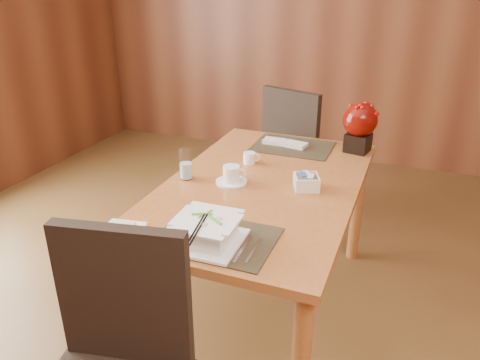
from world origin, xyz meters
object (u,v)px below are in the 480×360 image
at_px(creamer_jug, 249,158).
at_px(far_chair, 298,147).
at_px(dining_table, 262,201).
at_px(coffee_cup, 231,176).
at_px(sugar_caddy, 306,182).
at_px(water_glass, 186,164).
at_px(soup_setting, 207,232).
at_px(bread_plate, 122,231).
at_px(berry_decor, 360,124).

xyz_separation_m(creamer_jug, far_chair, (0.05, 0.88, -0.23)).
bearing_deg(dining_table, far_chair, 95.28).
distance_m(coffee_cup, sugar_caddy, 0.36).
bearing_deg(water_glass, creamer_jug, 53.63).
distance_m(soup_setting, bread_plate, 0.36).
xyz_separation_m(berry_decor, bread_plate, (-0.73, -1.25, -0.15)).
distance_m(water_glass, berry_decor, 1.01).
height_order(creamer_jug, far_chair, far_chair).
distance_m(water_glass, bread_plate, 0.56).
bearing_deg(berry_decor, dining_table, -120.47).
xyz_separation_m(dining_table, bread_plate, (-0.37, -0.64, 0.10)).
bearing_deg(dining_table, bread_plate, -120.13).
distance_m(soup_setting, sugar_caddy, 0.65).
relative_size(dining_table, far_chair, 1.53).
relative_size(dining_table, soup_setting, 5.69).
relative_size(dining_table, sugar_caddy, 13.43).
xyz_separation_m(soup_setting, sugar_caddy, (0.23, 0.61, -0.02)).
distance_m(soup_setting, far_chair, 1.71).
bearing_deg(dining_table, soup_setting, -91.83).
relative_size(coffee_cup, water_glass, 1.01).
bearing_deg(creamer_jug, bread_plate, -127.00).
height_order(soup_setting, berry_decor, berry_decor).
distance_m(dining_table, berry_decor, 0.76).
height_order(berry_decor, bread_plate, berry_decor).
bearing_deg(berry_decor, bread_plate, -120.30).
relative_size(coffee_cup, bread_plate, 0.99).
relative_size(water_glass, creamer_jug, 1.83).
bearing_deg(sugar_caddy, soup_setting, -110.73).
distance_m(creamer_jug, sugar_caddy, 0.41).
distance_m(soup_setting, water_glass, 0.62).
height_order(sugar_caddy, berry_decor, berry_decor).
bearing_deg(soup_setting, creamer_jug, 97.72).
height_order(water_glass, berry_decor, berry_decor).
distance_m(creamer_jug, bread_plate, 0.89).
relative_size(creamer_jug, bread_plate, 0.54).
xyz_separation_m(berry_decor, far_chair, (-0.46, 0.48, -0.36)).
relative_size(coffee_cup, sugar_caddy, 1.37).
bearing_deg(berry_decor, soup_setting, -107.50).
distance_m(bread_plate, far_chair, 1.77).
distance_m(coffee_cup, bread_plate, 0.63).
bearing_deg(water_glass, coffee_cup, 8.38).
distance_m(water_glass, far_chair, 1.24).
relative_size(water_glass, bread_plate, 0.98).
bearing_deg(dining_table, sugar_caddy, 4.79).
distance_m(dining_table, water_glass, 0.42).
bearing_deg(soup_setting, bread_plate, -173.99).
relative_size(water_glass, far_chair, 0.16).
distance_m(soup_setting, creamer_jug, 0.82).
xyz_separation_m(coffee_cup, far_chair, (0.04, 1.15, -0.24)).
xyz_separation_m(dining_table, creamer_jug, (-0.15, 0.22, 0.13)).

